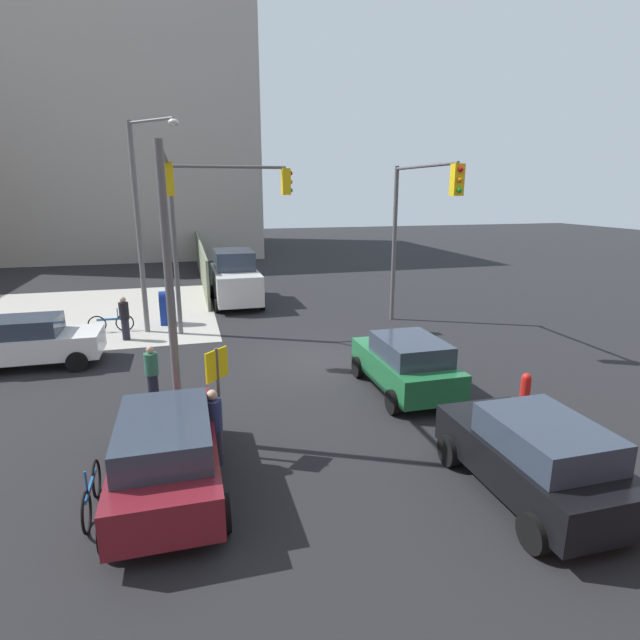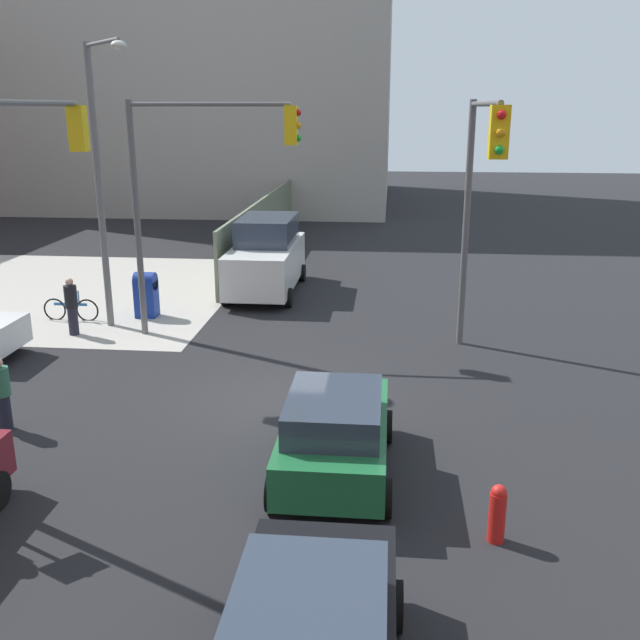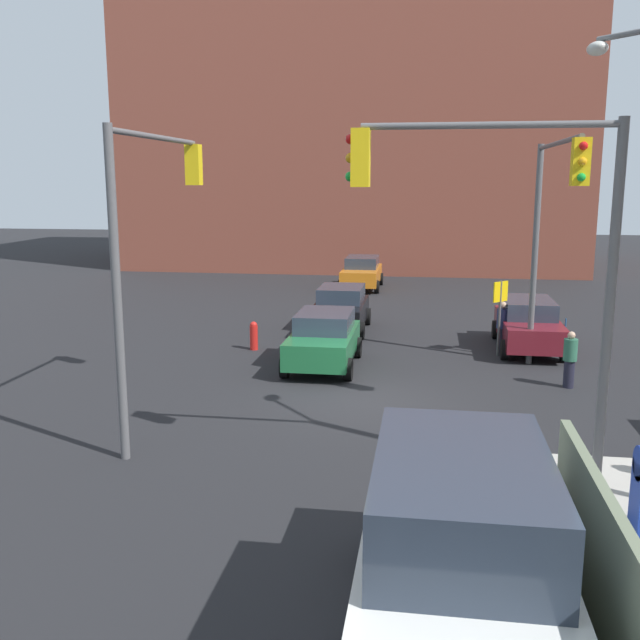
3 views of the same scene
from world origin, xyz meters
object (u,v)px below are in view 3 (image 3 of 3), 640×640
(sedan_black, at_px, (341,308))
(pedestrian_walking_north, at_px, (570,359))
(fire_hydrant, at_px, (254,335))
(traffic_signal_se_corner, at_px, (153,221))
(sedan_green, at_px, (324,339))
(hatchback_orange, at_px, (362,272))
(bicycle_at_crosswalk, at_px, (566,338))
(sedan_maroon, at_px, (528,324))
(van_white_delivery, at_px, (458,556))
(traffic_signal_ne_corner, at_px, (508,232))
(traffic_signal_nw_corner, at_px, (551,212))
(pedestrian_crossing, at_px, (502,326))

(sedan_black, height_order, pedestrian_walking_north, sedan_black)
(fire_hydrant, bearing_deg, traffic_signal_se_corner, -2.28)
(fire_hydrant, bearing_deg, sedan_green, 55.34)
(hatchback_orange, distance_m, bicycle_at_crosswalk, 14.67)
(fire_hydrant, xyz_separation_m, bicycle_at_crosswalk, (-1.80, 10.20, -0.14))
(sedan_maroon, relative_size, van_white_delivery, 0.83)
(sedan_black, bearing_deg, hatchback_orange, -178.89)
(traffic_signal_ne_corner, bearing_deg, bicycle_at_crosswalk, 163.90)
(hatchback_orange, distance_m, pedestrian_walking_north, 18.56)
(traffic_signal_nw_corner, xyz_separation_m, sedan_green, (-1.06, -6.12, -3.82))
(traffic_signal_se_corner, height_order, traffic_signal_ne_corner, same)
(hatchback_orange, bearing_deg, pedestrian_crossing, 23.41)
(sedan_maroon, bearing_deg, van_white_delivery, -10.18)
(fire_hydrant, relative_size, sedan_black, 0.24)
(hatchback_orange, relative_size, bicycle_at_crosswalk, 2.47)
(van_white_delivery, xyz_separation_m, pedestrian_walking_north, (-11.68, 3.40, -0.49))
(fire_hydrant, bearing_deg, pedestrian_crossing, 95.71)
(traffic_signal_nw_corner, height_order, fire_hydrant, traffic_signal_nw_corner)
(pedestrian_crossing, xyz_separation_m, pedestrian_walking_north, (3.80, 1.40, -0.07))
(sedan_black, relative_size, pedestrian_walking_north, 2.53)
(hatchback_orange, bearing_deg, bicycle_at_crosswalk, 32.90)
(hatchback_orange, height_order, sedan_maroon, same)
(sedan_maroon, xyz_separation_m, bicycle_at_crosswalk, (-0.32, 1.30, -0.50))
(pedestrian_walking_north, bearing_deg, bicycle_at_crosswalk, 9.43)
(fire_hydrant, height_order, sedan_maroon, sedan_maroon)
(traffic_signal_nw_corner, height_order, sedan_maroon, traffic_signal_nw_corner)
(sedan_black, relative_size, sedan_green, 0.99)
(bicycle_at_crosswalk, bearing_deg, van_white_delivery, -14.29)
(traffic_signal_ne_corner, relative_size, van_white_delivery, 1.20)
(traffic_signal_ne_corner, bearing_deg, sedan_black, -160.85)
(sedan_green, bearing_deg, sedan_black, -178.51)
(traffic_signal_se_corner, height_order, van_white_delivery, traffic_signal_se_corner)
(sedan_maroon, xyz_separation_m, pedestrian_crossing, (0.69, -0.90, 0.02))
(sedan_maroon, xyz_separation_m, van_white_delivery, (16.17, -2.90, 0.44))
(van_white_delivery, bearing_deg, bicycle_at_crosswalk, 165.71)
(fire_hydrant, relative_size, pedestrian_crossing, 0.56)
(sedan_black, xyz_separation_m, pedestrian_walking_north, (6.45, 6.96, -0.05))
(traffic_signal_se_corner, bearing_deg, van_white_delivery, 41.38)
(traffic_signal_nw_corner, bearing_deg, sedan_green, -99.82)
(sedan_green, bearing_deg, sedan_maroon, 117.33)
(traffic_signal_ne_corner, relative_size, bicycle_at_crosswalk, 3.71)
(traffic_signal_ne_corner, bearing_deg, sedan_maroon, 169.86)
(hatchback_orange, bearing_deg, sedan_black, 1.11)
(traffic_signal_se_corner, height_order, fire_hydrant, traffic_signal_se_corner)
(fire_hydrant, distance_m, pedestrian_crossing, 8.05)
(traffic_signal_nw_corner, xyz_separation_m, van_white_delivery, (11.84, -2.70, -3.39))
(traffic_signal_ne_corner, bearing_deg, pedestrian_crossing, 174.11)
(traffic_signal_ne_corner, relative_size, sedan_maroon, 1.45)
(traffic_signal_ne_corner, height_order, bicycle_at_crosswalk, traffic_signal_ne_corner)
(traffic_signal_nw_corner, distance_m, hatchback_orange, 18.55)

